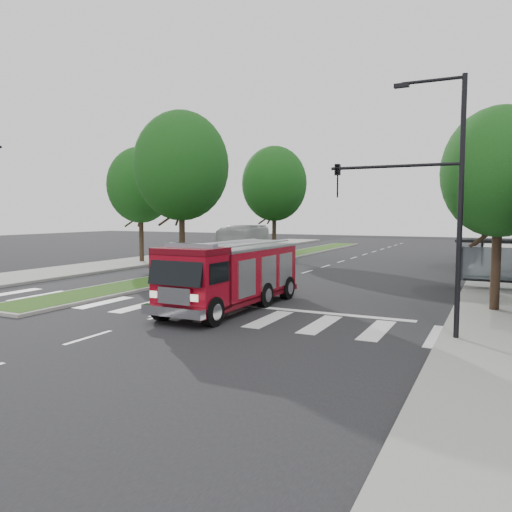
{
  "coord_description": "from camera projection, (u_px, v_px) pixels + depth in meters",
  "views": [
    {
      "loc": [
        11.56,
        -19.6,
        3.91
      ],
      "look_at": [
        0.64,
        2.8,
        1.8
      ],
      "focal_mm": 35.0,
      "sensor_mm": 36.0,
      "label": 1
    }
  ],
  "objects": [
    {
      "name": "median",
      "position": [
        264.0,
        260.0,
        41.67
      ],
      "size": [
        3.0,
        50.0,
        0.15
      ],
      "color": "gray",
      "rests_on": "ground"
    },
    {
      "name": "tree_median_near",
      "position": [
        181.0,
        166.0,
        30.35
      ],
      "size": [
        5.8,
        5.8,
        10.16
      ],
      "color": "black",
      "rests_on": "ground"
    },
    {
      "name": "tree_left_mid",
      "position": [
        140.0,
        185.0,
        39.28
      ],
      "size": [
        5.2,
        5.2,
        9.16
      ],
      "color": "black",
      "rests_on": "ground"
    },
    {
      "name": "streetlight_right_near",
      "position": [
        430.0,
        189.0,
        15.2
      ],
      "size": [
        4.08,
        0.22,
        8.0
      ],
      "color": "black",
      "rests_on": "ground"
    },
    {
      "name": "city_bus",
      "position": [
        245.0,
        242.0,
        43.79
      ],
      "size": [
        5.0,
        10.78,
        2.92
      ],
      "primitive_type": "imported",
      "rotation": [
        0.0,
        0.0,
        0.25
      ],
      "color": "#B5B5BA",
      "rests_on": "ground"
    },
    {
      "name": "ground",
      "position": [
        217.0,
        299.0,
        22.93
      ],
      "size": [
        140.0,
        140.0,
        0.0
      ],
      "primitive_type": "plane",
      "color": "black",
      "rests_on": "ground"
    },
    {
      "name": "bus_shelter",
      "position": [
        490.0,
        251.0,
        25.16
      ],
      "size": [
        3.2,
        1.6,
        2.61
      ],
      "color": "black",
      "rests_on": "ground"
    },
    {
      "name": "streetlight_right_far",
      "position": [
        481.0,
        206.0,
        35.94
      ],
      "size": [
        2.11,
        0.2,
        8.0
      ],
      "color": "black",
      "rests_on": "ground"
    },
    {
      "name": "tree_right_near",
      "position": [
        500.0,
        172.0,
        19.23
      ],
      "size": [
        4.4,
        4.4,
        8.05
      ],
      "color": "black",
      "rests_on": "ground"
    },
    {
      "name": "sidewalk_left",
      "position": [
        120.0,
        264.0,
        38.22
      ],
      "size": [
        5.0,
        80.0,
        0.15
      ],
      "primitive_type": "cube",
      "color": "gray",
      "rests_on": "ground"
    },
    {
      "name": "tree_right_far",
      "position": [
        500.0,
        189.0,
        38.91
      ],
      "size": [
        5.0,
        5.0,
        8.73
      ],
      "color": "black",
      "rests_on": "ground"
    },
    {
      "name": "fire_engine",
      "position": [
        232.0,
        276.0,
        20.54
      ],
      "size": [
        2.73,
        8.32,
        2.86
      ],
      "rotation": [
        0.0,
        0.0,
        -0.03
      ],
      "color": "#59040E",
      "rests_on": "ground"
    },
    {
      "name": "tree_median_far",
      "position": [
        274.0,
        184.0,
        42.92
      ],
      "size": [
        5.6,
        5.6,
        9.72
      ],
      "color": "black",
      "rests_on": "ground"
    },
    {
      "name": "tree_right_mid",
      "position": [
        500.0,
        171.0,
        29.9
      ],
      "size": [
        5.6,
        5.6,
        9.72
      ],
      "color": "black",
      "rests_on": "ground"
    }
  ]
}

